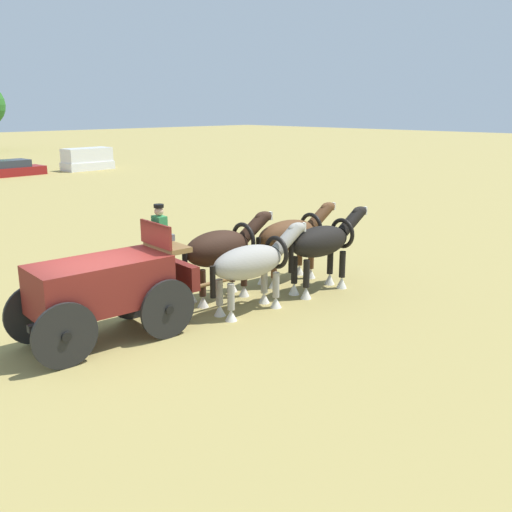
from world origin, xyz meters
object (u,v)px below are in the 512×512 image
object	(u,v)px
draft_horse_lead_near	(291,236)
parked_vehicle_g	(87,159)
draft_horse_rear_near	(221,250)
draft_horse_lead_off	(323,243)
parked_vehicle_f	(12,169)
draft_horse_rear_off	(253,263)
show_wagon	(106,285)

from	to	relation	value
draft_horse_lead_near	parked_vehicle_g	bearing A→B (deg)	71.00
draft_horse_rear_near	draft_horse_lead_off	size ratio (longest dim) A/B	0.97
draft_horse_lead_near	parked_vehicle_f	world-z (taller)	draft_horse_lead_near
draft_horse_lead_near	draft_horse_rear_off	bearing A→B (deg)	-157.65
draft_horse_rear_off	parked_vehicle_g	size ratio (longest dim) A/B	0.76
show_wagon	draft_horse_rear_off	world-z (taller)	show_wagon
show_wagon	draft_horse_lead_off	bearing A→B (deg)	-10.24
draft_horse_rear_near	parked_vehicle_g	bearing A→B (deg)	66.92
draft_horse_rear_off	draft_horse_lead_near	bearing A→B (deg)	22.35
parked_vehicle_f	parked_vehicle_g	world-z (taller)	parked_vehicle_g
draft_horse_lead_near	show_wagon	bearing A→B (deg)	-178.48
draft_horse_rear_off	parked_vehicle_f	bearing A→B (deg)	77.20
parked_vehicle_f	parked_vehicle_g	bearing A→B (deg)	-2.18
draft_horse_lead_off	parked_vehicle_g	world-z (taller)	draft_horse_lead_off
draft_horse_rear_near	show_wagon	bearing A→B (deg)	-174.42
show_wagon	parked_vehicle_g	world-z (taller)	show_wagon
draft_horse_rear_off	draft_horse_lead_near	world-z (taller)	draft_horse_lead_near
draft_horse_rear_off	draft_horse_lead_off	xyz separation A→B (m)	(2.59, -0.20, 0.12)
draft_horse_lead_off	parked_vehicle_f	bearing A→B (deg)	81.43
draft_horse_rear_near	draft_horse_lead_near	distance (m)	2.61
show_wagon	parked_vehicle_f	bearing A→B (deg)	71.04
show_wagon	draft_horse_lead_off	size ratio (longest dim) A/B	1.91
show_wagon	draft_horse_rear_near	distance (m)	3.75
draft_horse_rear_near	draft_horse_rear_off	size ratio (longest dim) A/B	0.96
draft_horse_rear_near	draft_horse_rear_off	bearing A→B (deg)	-93.36
parked_vehicle_f	draft_horse_lead_near	bearing A→B (deg)	-98.75
draft_horse_lead_near	parked_vehicle_g	xyz separation A→B (m)	(11.31, 32.85, -0.49)
show_wagon	draft_horse_rear_near	xyz separation A→B (m)	(3.73, 0.36, 0.10)
parked_vehicle_g	draft_horse_lead_off	bearing A→B (deg)	-108.46
show_wagon	draft_horse_lead_near	bearing A→B (deg)	1.52
draft_horse_lead_off	parked_vehicle_g	bearing A→B (deg)	71.54
draft_horse_lead_off	draft_horse_rear_off	bearing A→B (deg)	175.68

